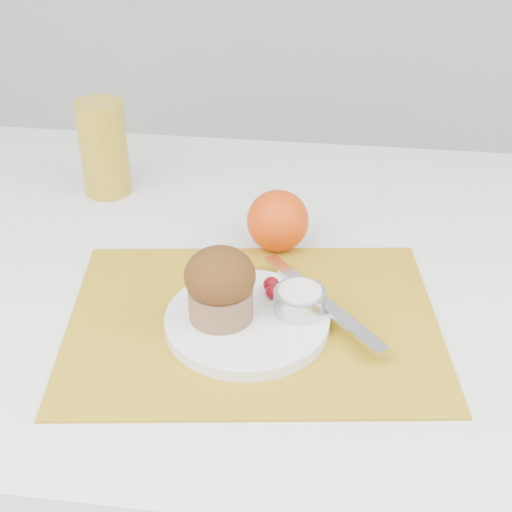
# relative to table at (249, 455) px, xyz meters

# --- Properties ---
(table) EXTENTS (1.20, 0.80, 0.75)m
(table) POSITION_rel_table_xyz_m (0.00, 0.00, 0.00)
(table) COLOR white
(table) RESTS_ON ground
(placemat) EXTENTS (0.47, 0.38, 0.00)m
(placemat) POSITION_rel_table_xyz_m (0.02, -0.13, 0.38)
(placemat) COLOR #BE921A
(placemat) RESTS_ON table
(plate) EXTENTS (0.22, 0.22, 0.02)m
(plate) POSITION_rel_table_xyz_m (0.02, -0.14, 0.39)
(plate) COLOR white
(plate) RESTS_ON placemat
(ramekin) EXTENTS (0.08, 0.08, 0.03)m
(ramekin) POSITION_rel_table_xyz_m (0.08, -0.12, 0.41)
(ramekin) COLOR #B8B8BC
(ramekin) RESTS_ON plate
(cream) EXTENTS (0.06, 0.06, 0.01)m
(cream) POSITION_rel_table_xyz_m (0.08, -0.12, 0.42)
(cream) COLOR white
(cream) RESTS_ON ramekin
(raspberry_near) EXTENTS (0.02, 0.02, 0.02)m
(raspberry_near) POSITION_rel_table_xyz_m (0.04, -0.09, 0.40)
(raspberry_near) COLOR #510206
(raspberry_near) RESTS_ON plate
(raspberry_far) EXTENTS (0.02, 0.02, 0.02)m
(raspberry_far) POSITION_rel_table_xyz_m (0.04, -0.10, 0.40)
(raspberry_far) COLOR #5C020B
(raspberry_far) RESTS_ON plate
(butter_knife) EXTENTS (0.16, 0.18, 0.01)m
(butter_knife) POSITION_rel_table_xyz_m (0.10, -0.10, 0.40)
(butter_knife) COLOR #B7B9C0
(butter_knife) RESTS_ON plate
(orange) EXTENTS (0.08, 0.08, 0.08)m
(orange) POSITION_rel_table_xyz_m (0.03, 0.04, 0.42)
(orange) COLOR #EF4708
(orange) RESTS_ON table
(juice_glass) EXTENTS (0.09, 0.09, 0.15)m
(juice_glass) POSITION_rel_table_xyz_m (-0.25, 0.17, 0.45)
(juice_glass) COLOR gold
(juice_glass) RESTS_ON table
(muffin) EXTENTS (0.09, 0.09, 0.09)m
(muffin) POSITION_rel_table_xyz_m (-0.01, -0.14, 0.44)
(muffin) COLOR #8E6745
(muffin) RESTS_ON plate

